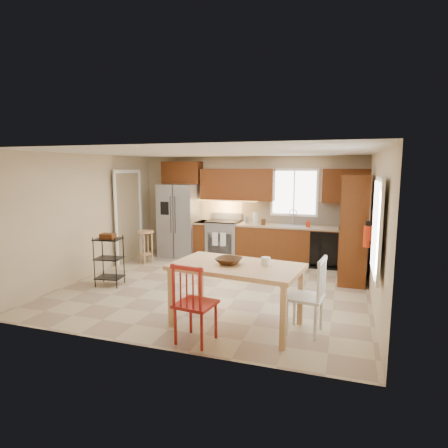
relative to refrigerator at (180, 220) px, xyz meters
The scene contains 33 objects.
floor 2.87m from the refrigerator, 51.34° to the right, with size 5.50×5.50×0.00m, color tan.
ceiling 3.15m from the refrigerator, 51.34° to the right, with size 5.50×5.00×0.02m, color silver.
wall_back 1.77m from the refrigerator, 12.44° to the left, with size 5.50×0.02×2.50m, color #CCB793.
wall_front 4.94m from the refrigerator, 69.82° to the right, with size 5.50×0.02×2.50m, color #CCB793.
wall_left 2.39m from the refrigerator, 116.29° to the right, with size 0.02×5.00×2.50m, color #CCB793.
wall_right 4.94m from the refrigerator, 25.53° to the right, with size 0.02×5.00×2.50m, color #CCB793.
refrigerator is the anchor object (origin of this frame).
range_stove 1.24m from the refrigerator, ahead, with size 0.76×0.63×0.92m, color gray.
base_cabinet_narrow 0.76m from the refrigerator, ahead, with size 0.30×0.60×0.90m, color #582E10.
base_cabinet_run 3.03m from the refrigerator, ahead, with size 2.92×0.60×0.90m, color #582E10.
dishwasher 3.59m from the refrigerator, ahead, with size 0.60×0.02×0.78m, color black.
backsplash 3.02m from the refrigerator, ahead, with size 2.92×0.03×0.55m, color beige.
upper_over_fridge 1.21m from the refrigerator, 90.00° to the left, with size 1.00×0.35×0.55m, color #5A2A0F.
upper_left_block 1.73m from the refrigerator, ahead, with size 1.80×0.35×0.75m, color #5A2A0F.
upper_right_block 4.06m from the refrigerator, ahead, with size 1.00×0.35×0.75m, color #5A2A0F.
window_back 2.92m from the refrigerator, ahead, with size 1.12×0.04×1.12m, color white.
sink 2.80m from the refrigerator, ahead, with size 0.62×0.46×0.16m, color gray.
undercab_glow 1.27m from the refrigerator, ahead, with size 1.60×0.30×0.01m, color #FFBF66.
soap_bottle 3.18m from the refrigerator, ahead, with size 0.09×0.09×0.19m, color red.
paper_towel 1.95m from the refrigerator, ahead, with size 0.12×0.12×0.28m, color silver.
canister_steel 1.75m from the refrigerator, ahead, with size 0.11×0.11×0.18m, color gray.
canister_wood 2.15m from the refrigerator, ahead, with size 0.10×0.10×0.14m, color #462612.
pantry 4.23m from the refrigerator, 12.62° to the right, with size 0.50×0.95×2.10m, color #582E10.
fire_extinguisher 4.76m from the refrigerator, 24.52° to the right, with size 0.12×0.12×0.36m, color red.
window_right 5.50m from the refrigerator, 36.79° to the right, with size 0.04×1.02×1.32m, color white.
doorway 1.28m from the refrigerator, 139.62° to the right, with size 0.04×0.95×2.10m, color #8C7A59.
dining_table 4.46m from the refrigerator, 54.86° to the right, with size 1.79×1.01×0.87m, color tan, non-canonical shape.
chair_red 4.83m from the refrigerator, 62.75° to the right, with size 0.49×0.49×1.05m, color #A42119, non-canonical shape.
chair_white 5.02m from the refrigerator, 45.61° to the right, with size 0.49×0.49×1.05m, color silver, non-canonical shape.
table_bowl 4.37m from the refrigerator, 56.06° to the right, with size 0.36×0.36×0.09m, color #462612.
table_jar 4.59m from the refrigerator, 50.05° to the right, with size 0.15×0.15×0.18m, color silver.
bar_stool 1.15m from the refrigerator, 116.08° to the right, with size 0.37×0.37×0.77m, color tan, non-canonical shape.
utility_cart 2.68m from the refrigerator, 95.49° to the right, with size 0.48×0.37×0.95m, color black, non-canonical shape.
Camera 1 is at (2.28, -6.39, 2.23)m, focal length 30.00 mm.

